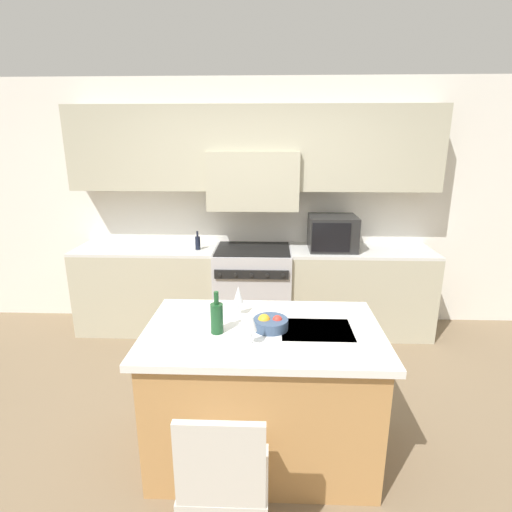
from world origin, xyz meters
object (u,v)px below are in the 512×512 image
(wine_glass_near, at_px, (251,322))
(island_chair, at_px, (224,478))
(microwave, at_px, (332,233))
(range_stove, at_px, (253,290))
(wine_bottle, at_px, (217,317))
(oil_bottle_on_counter, at_px, (198,243))
(fruit_bowl, at_px, (270,323))
(wine_glass_far, at_px, (238,296))

(wine_glass_near, bearing_deg, island_chair, -100.50)
(microwave, relative_size, island_chair, 0.54)
(range_stove, xyz_separation_m, wine_bottle, (-0.13, -1.90, 0.55))
(oil_bottle_on_counter, bearing_deg, fruit_bowl, -66.63)
(wine_glass_far, bearing_deg, microwave, 62.54)
(island_chair, relative_size, wine_bottle, 3.42)
(wine_glass_far, bearing_deg, oil_bottle_on_counter, 109.37)
(island_chair, relative_size, oil_bottle_on_counter, 4.58)
(wine_glass_near, relative_size, fruit_bowl, 0.94)
(island_chair, xyz_separation_m, wine_bottle, (-0.11, 0.70, 0.50))
(wine_glass_far, distance_m, oil_bottle_on_counter, 1.69)
(microwave, bearing_deg, fruit_bowl, -109.20)
(wine_bottle, height_order, fruit_bowl, wine_bottle)
(wine_bottle, bearing_deg, fruit_bowl, 11.16)
(microwave, relative_size, wine_bottle, 1.84)
(range_stove, bearing_deg, wine_glass_near, -87.64)
(wine_glass_near, bearing_deg, fruit_bowl, 62.45)
(wine_bottle, bearing_deg, range_stove, 86.02)
(island_chair, height_order, fruit_bowl, fruit_bowl)
(wine_bottle, relative_size, oil_bottle_on_counter, 1.34)
(microwave, relative_size, wine_glass_far, 2.39)
(microwave, relative_size, wine_glass_near, 2.39)
(wine_glass_near, distance_m, wine_glass_far, 0.42)
(wine_bottle, distance_m, oil_bottle_on_counter, 1.91)
(range_stove, bearing_deg, island_chair, -90.44)
(oil_bottle_on_counter, bearing_deg, range_stove, 4.21)
(range_stove, height_order, fruit_bowl, fruit_bowl)
(island_chair, relative_size, fruit_bowl, 4.18)
(island_chair, relative_size, wine_glass_far, 4.46)
(fruit_bowl, distance_m, oil_bottle_on_counter, 1.96)
(wine_bottle, bearing_deg, microwave, 63.18)
(island_chair, distance_m, fruit_bowl, 0.91)
(wine_glass_near, distance_m, oil_bottle_on_counter, 2.11)
(microwave, bearing_deg, oil_bottle_on_counter, -177.52)
(range_stove, distance_m, wine_bottle, 1.98)
(island_chair, xyz_separation_m, oil_bottle_on_counter, (-0.56, 2.57, 0.49))
(microwave, distance_m, oil_bottle_on_counter, 1.43)
(range_stove, distance_m, wine_glass_near, 2.13)
(oil_bottle_on_counter, bearing_deg, wine_glass_near, -71.56)
(microwave, xyz_separation_m, island_chair, (-0.86, -2.63, -0.60))
(microwave, xyz_separation_m, wine_bottle, (-0.97, -1.92, -0.10))
(range_stove, height_order, island_chair, range_stove)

